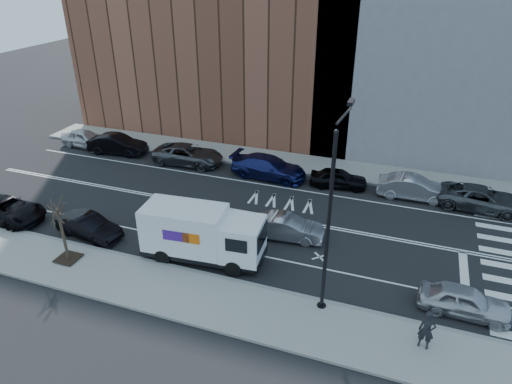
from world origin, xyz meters
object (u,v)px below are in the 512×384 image
Objects in this scene: near_parked_front at (465,301)px; pedestrian at (427,330)px; far_parked_a at (86,139)px; far_parked_b at (117,144)px; driving_sedan at (287,227)px; fedex_van at (202,234)px.

pedestrian is (-1.68, -2.99, 0.37)m from near_parked_front.
far_parked_a is 2.48× the size of pedestrian.
far_parked_b is (3.48, -0.28, 0.04)m from far_parked_a.
far_parked_a reaches higher than driving_sedan.
far_parked_b is at bearing 157.73° from pedestrian.
far_parked_b is at bearing 59.69° from driving_sedan.
near_parked_front is (9.68, -3.42, -0.02)m from driving_sedan.
fedex_van is 1.57× the size of driving_sedan.
driving_sedan is at bearing 38.59° from fedex_van.
pedestrian reaches higher than near_parked_front.
pedestrian reaches higher than driving_sedan.
far_parked_a is 32.53m from near_parked_front.
far_parked_b is 1.20× the size of near_parked_front.
far_parked_a reaches higher than near_parked_front.
far_parked_a is 32.20m from pedestrian.
far_parked_a is 1.04× the size of driving_sedan.
driving_sedan is at bearing 72.30° from near_parked_front.
driving_sedan reaches higher than near_parked_front.
pedestrian is (25.27, -14.23, 0.26)m from far_parked_b.
fedex_van reaches higher than far_parked_a.
far_parked_b is 1.13× the size of driving_sedan.
pedestrian is at bearing -134.66° from driving_sedan.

